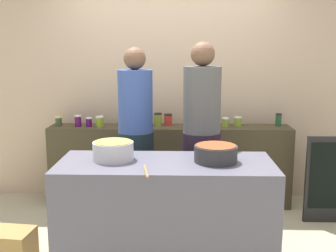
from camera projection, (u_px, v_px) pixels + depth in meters
ground at (167, 248)px, 3.70m from camera, size 12.00×12.00×0.00m
storefront_wall at (171, 71)px, 4.85m from camera, size 4.80×0.12×3.00m
display_shelf at (170, 165)px, 4.70m from camera, size 2.70×0.36×0.90m
prep_table at (166, 215)px, 3.33m from camera, size 1.70×0.70×0.89m
preserve_jar_0 at (59, 121)px, 4.64m from camera, size 0.08×0.08×0.11m
preserve_jar_1 at (78, 121)px, 4.60m from camera, size 0.08×0.08×0.13m
preserve_jar_2 at (89, 122)px, 4.59m from camera, size 0.07×0.07×0.10m
preserve_jar_3 at (100, 122)px, 4.56m from camera, size 0.09×0.09×0.12m
preserve_jar_4 at (123, 120)px, 4.64m from camera, size 0.08×0.08×0.14m
preserve_jar_5 at (135, 122)px, 4.59m from camera, size 0.09×0.09×0.11m
preserve_jar_6 at (147, 121)px, 4.62m from camera, size 0.08×0.08×0.12m
preserve_jar_7 at (158, 119)px, 4.64m from camera, size 0.09×0.09×0.15m
preserve_jar_8 at (168, 120)px, 4.66m from camera, size 0.09×0.09×0.13m
preserve_jar_9 at (190, 123)px, 4.55m from camera, size 0.09×0.09×0.10m
preserve_jar_10 at (202, 123)px, 4.56m from camera, size 0.07×0.07×0.11m
preserve_jar_11 at (225, 122)px, 4.57m from camera, size 0.08×0.08×0.11m
preserve_jar_12 at (238, 121)px, 4.65m from camera, size 0.09×0.09×0.10m
preserve_jar_13 at (278, 120)px, 4.63m from camera, size 0.07×0.07×0.14m
cooking_pot_left at (113, 151)px, 3.29m from camera, size 0.33×0.33×0.15m
cooking_pot_center at (216, 154)px, 3.24m from camera, size 0.34×0.34×0.14m
wooden_spoon at (146, 171)px, 2.97m from camera, size 0.07×0.30×0.02m
cook_with_tongs at (136, 148)px, 4.01m from camera, size 0.34×0.34×1.78m
cook_in_cap at (201, 149)px, 3.88m from camera, size 0.36×0.36×1.82m
bread_crate at (11, 246)px, 3.45m from camera, size 0.39×0.32×0.27m
chalkboard_sign at (329, 179)px, 4.18m from camera, size 0.48×0.05×0.90m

